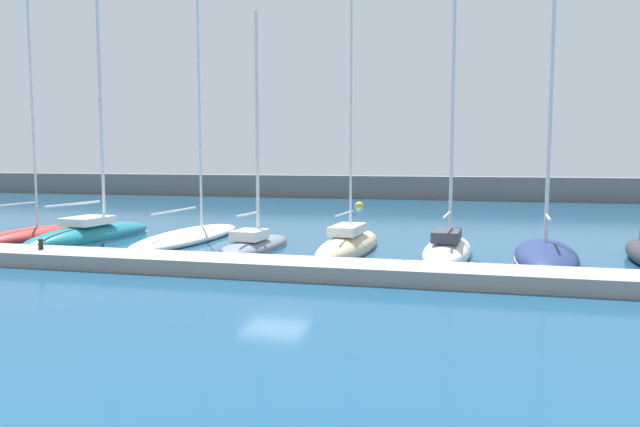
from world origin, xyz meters
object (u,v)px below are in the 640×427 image
(sailboat_sand_fifth, at_px, (349,245))
(sailboat_navy_seventh, at_px, (546,254))
(mooring_buoy_yellow, at_px, (359,206))
(sailboat_ivory_third, at_px, (188,235))
(dock_bollard, at_px, (41,244))
(sailboat_red_nearest, at_px, (29,235))
(sailboat_teal_second, at_px, (91,234))
(sailboat_slate_fourth, at_px, (254,244))
(sailboat_white_sixth, at_px, (447,248))

(sailboat_sand_fifth, height_order, sailboat_navy_seventh, sailboat_navy_seventh)
(sailboat_navy_seventh, bearing_deg, mooring_buoy_yellow, 30.28)
(sailboat_ivory_third, distance_m, sailboat_sand_fifth, 9.22)
(sailboat_ivory_third, relative_size, sailboat_sand_fifth, 1.37)
(sailboat_ivory_third, bearing_deg, mooring_buoy_yellow, -8.99)
(dock_bollard, bearing_deg, sailboat_red_nearest, 132.91)
(sailboat_teal_second, bearing_deg, sailboat_red_nearest, 96.16)
(sailboat_slate_fourth, bearing_deg, sailboat_navy_seventh, -82.49)
(mooring_buoy_yellow, bearing_deg, sailboat_teal_second, -112.00)
(mooring_buoy_yellow, bearing_deg, sailboat_red_nearest, -119.30)
(sailboat_red_nearest, relative_size, dock_bollard, 30.50)
(sailboat_slate_fourth, bearing_deg, sailboat_sand_fifth, -78.99)
(mooring_buoy_yellow, height_order, dock_bollard, dock_bollard)
(sailboat_sand_fifth, bearing_deg, dock_bollard, 120.28)
(sailboat_teal_second, bearing_deg, sailboat_navy_seventh, -84.47)
(sailboat_red_nearest, distance_m, sailboat_white_sixth, 22.44)
(sailboat_ivory_third, height_order, sailboat_slate_fourth, sailboat_ivory_third)
(sailboat_ivory_third, xyz_separation_m, sailboat_white_sixth, (13.55, -2.09, 0.11))
(sailboat_slate_fourth, relative_size, mooring_buoy_yellow, 14.53)
(sailboat_red_nearest, distance_m, dock_bollard, 8.68)
(sailboat_sand_fifth, height_order, sailboat_white_sixth, sailboat_white_sixth)
(sailboat_red_nearest, relative_size, sailboat_slate_fourth, 1.17)
(sailboat_sand_fifth, bearing_deg, mooring_buoy_yellow, 13.43)
(sailboat_red_nearest, relative_size, sailboat_white_sixth, 1.01)
(sailboat_navy_seventh, bearing_deg, sailboat_red_nearest, 92.73)
(sailboat_navy_seventh, xyz_separation_m, dock_bollard, (-20.70, -5.92, 0.57))
(sailboat_navy_seventh, bearing_deg, sailboat_teal_second, 92.63)
(sailboat_sand_fifth, distance_m, sailboat_navy_seventh, 8.69)
(sailboat_sand_fifth, distance_m, dock_bollard, 13.34)
(sailboat_sand_fifth, height_order, mooring_buoy_yellow, sailboat_sand_fifth)
(sailboat_white_sixth, relative_size, dock_bollard, 30.30)
(sailboat_teal_second, height_order, sailboat_sand_fifth, sailboat_teal_second)
(sailboat_ivory_third, relative_size, mooring_buoy_yellow, 22.38)
(sailboat_slate_fourth, xyz_separation_m, mooring_buoy_yellow, (0.54, 25.86, -0.31))
(sailboat_ivory_third, xyz_separation_m, dock_bollard, (-2.98, -7.64, 0.50))
(sailboat_slate_fourth, height_order, dock_bollard, sailboat_slate_fourth)
(sailboat_white_sixth, bearing_deg, sailboat_red_nearest, 91.56)
(sailboat_teal_second, distance_m, sailboat_white_sixth, 18.55)
(dock_bollard, bearing_deg, sailboat_teal_second, 107.59)
(sailboat_slate_fourth, bearing_deg, dock_bollard, 130.12)
(sailboat_white_sixth, height_order, dock_bollard, sailboat_white_sixth)
(sailboat_teal_second, distance_m, sailboat_slate_fourth, 9.55)
(sailboat_teal_second, bearing_deg, sailboat_ivory_third, -68.60)
(sailboat_teal_second, relative_size, sailboat_white_sixth, 1.14)
(sailboat_ivory_third, bearing_deg, sailboat_slate_fourth, -114.16)
(sailboat_navy_seventh, height_order, dock_bollard, sailboat_navy_seventh)
(sailboat_ivory_third, distance_m, sailboat_white_sixth, 13.71)
(sailboat_sand_fifth, bearing_deg, sailboat_teal_second, 92.39)
(sailboat_slate_fourth, xyz_separation_m, sailboat_sand_fifth, (4.51, 0.49, 0.04))
(sailboat_white_sixth, bearing_deg, sailboat_sand_fifth, 90.45)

